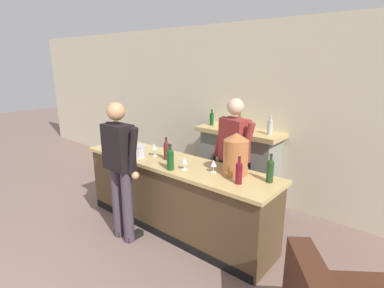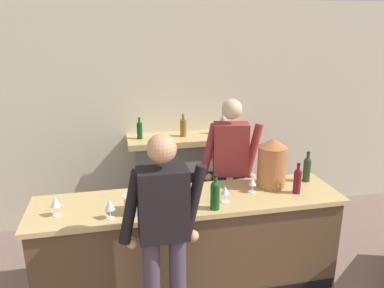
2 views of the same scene
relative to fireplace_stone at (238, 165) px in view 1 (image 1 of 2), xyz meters
The scene contains 17 objects.
wall_back_panel 0.85m from the fireplace_stone, 130.83° to the left, with size 12.00×0.07×2.75m.
bar_counter 1.30m from the fireplace_stone, 98.49° to the right, with size 2.81×0.69×0.94m.
fireplace_stone is the anchor object (origin of this frame).
potted_plant_corner 2.73m from the fireplace_stone, behind, with size 0.50×0.48×0.69m.
person_customer 1.98m from the fireplace_stone, 105.24° to the right, with size 0.66×0.30×1.73m.
person_bartender 0.91m from the fireplace_stone, 64.39° to the right, with size 0.65×0.36×1.74m.
copper_dispenser 1.46m from the fireplace_stone, 61.12° to the right, with size 0.28×0.32×0.48m.
ice_bucket_steel 1.65m from the fireplace_stone, 115.49° to the right, with size 0.20×0.20×0.16m.
wine_bottle_riesling_slim 1.40m from the fireplace_stone, 104.36° to the right, with size 0.07×0.07×0.30m.
wine_bottle_chardonnay_pale 1.66m from the fireplace_stone, 59.32° to the right, with size 0.07×0.07×0.30m.
wine_bottle_burgundy_dark 1.61m from the fireplace_stone, 47.18° to the right, with size 0.07×0.07×0.31m.
wine_bottle_merlot_tall 1.60m from the fireplace_stone, 90.80° to the right, with size 0.08×0.08×0.31m.
wine_glass_mid_counter 1.47m from the fireplace_stone, 113.35° to the right, with size 0.08×0.08×0.18m.
wine_glass_back_row 1.49m from the fireplace_stone, 85.92° to the right, with size 0.08×0.08×0.15m.
wine_glass_front_right 1.40m from the fireplace_stone, 71.82° to the right, with size 0.07×0.07×0.15m.
wine_glass_by_dispenser 1.96m from the fireplace_stone, 134.18° to the right, with size 0.08×0.08×0.17m.
wine_glass_front_left 1.81m from the fireplace_stone, 120.70° to the right, with size 0.08×0.08×0.17m.
Camera 1 is at (2.52, -0.18, 2.17)m, focal length 28.00 mm.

